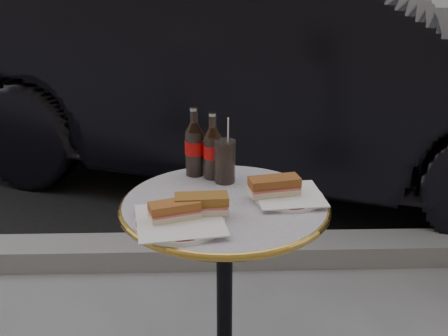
{
  "coord_description": "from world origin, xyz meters",
  "views": [
    {
      "loc": [
        -0.05,
        -1.5,
        1.42
      ],
      "look_at": [
        0.0,
        0.05,
        0.82
      ],
      "focal_mm": 45.0,
      "sensor_mm": 36.0,
      "label": 1
    }
  ],
  "objects_px": {
    "plate_left": "(180,223)",
    "cola_glass": "(225,161)",
    "cola_bottle_left": "(194,141)",
    "parked_car": "(270,64)",
    "bistro_table": "(224,306)",
    "cola_bottle_right": "(213,146)",
    "plate_right": "(289,197)"
  },
  "relations": [
    {
      "from": "plate_right",
      "to": "parked_car",
      "type": "bearing_deg",
      "value": 85.4
    },
    {
      "from": "plate_left",
      "to": "cola_bottle_left",
      "type": "distance_m",
      "value": 0.38
    },
    {
      "from": "bistro_table",
      "to": "parked_car",
      "type": "bearing_deg",
      "value": 80.17
    },
    {
      "from": "cola_glass",
      "to": "parked_car",
      "type": "bearing_deg",
      "value": 79.55
    },
    {
      "from": "plate_right",
      "to": "cola_bottle_right",
      "type": "height_order",
      "value": "cola_bottle_right"
    },
    {
      "from": "plate_right",
      "to": "cola_bottle_left",
      "type": "xyz_separation_m",
      "value": [
        -0.28,
        0.2,
        0.11
      ]
    },
    {
      "from": "bistro_table",
      "to": "plate_right",
      "type": "height_order",
      "value": "plate_right"
    },
    {
      "from": "cola_glass",
      "to": "plate_right",
      "type": "bearing_deg",
      "value": -36.56
    },
    {
      "from": "plate_left",
      "to": "plate_right",
      "type": "bearing_deg",
      "value": 27.17
    },
    {
      "from": "bistro_table",
      "to": "cola_glass",
      "type": "distance_m",
      "value": 0.46
    },
    {
      "from": "plate_left",
      "to": "parked_car",
      "type": "bearing_deg",
      "value": 77.67
    },
    {
      "from": "plate_right",
      "to": "bistro_table",
      "type": "bearing_deg",
      "value": -175.2
    },
    {
      "from": "plate_left",
      "to": "cola_bottle_left",
      "type": "relative_size",
      "value": 1.06
    },
    {
      "from": "bistro_table",
      "to": "cola_bottle_right",
      "type": "bearing_deg",
      "value": 99.43
    },
    {
      "from": "plate_right",
      "to": "cola_glass",
      "type": "distance_m",
      "value": 0.24
    },
    {
      "from": "plate_left",
      "to": "parked_car",
      "type": "distance_m",
      "value": 2.24
    },
    {
      "from": "plate_left",
      "to": "plate_right",
      "type": "xyz_separation_m",
      "value": [
        0.32,
        0.16,
        -0.0
      ]
    },
    {
      "from": "cola_glass",
      "to": "parked_car",
      "type": "height_order",
      "value": "parked_car"
    },
    {
      "from": "cola_bottle_left",
      "to": "cola_bottle_right",
      "type": "relative_size",
      "value": 1.05
    },
    {
      "from": "plate_right",
      "to": "parked_car",
      "type": "xyz_separation_m",
      "value": [
        0.16,
        2.03,
        0.01
      ]
    },
    {
      "from": "cola_bottle_right",
      "to": "parked_car",
      "type": "distance_m",
      "value": 1.9
    },
    {
      "from": "cola_bottle_left",
      "to": "cola_bottle_right",
      "type": "distance_m",
      "value": 0.07
    },
    {
      "from": "bistro_table",
      "to": "parked_car",
      "type": "xyz_separation_m",
      "value": [
        0.35,
        2.05,
        0.38
      ]
    },
    {
      "from": "cola_bottle_left",
      "to": "cola_bottle_right",
      "type": "bearing_deg",
      "value": -26.66
    },
    {
      "from": "parked_car",
      "to": "bistro_table",
      "type": "bearing_deg",
      "value": -170.07
    },
    {
      "from": "plate_left",
      "to": "cola_glass",
      "type": "height_order",
      "value": "cola_glass"
    },
    {
      "from": "bistro_table",
      "to": "parked_car",
      "type": "height_order",
      "value": "parked_car"
    },
    {
      "from": "cola_bottle_right",
      "to": "plate_right",
      "type": "bearing_deg",
      "value": -38.09
    },
    {
      "from": "cola_bottle_right",
      "to": "plate_left",
      "type": "bearing_deg",
      "value": -105.41
    },
    {
      "from": "cola_bottle_left",
      "to": "cola_glass",
      "type": "height_order",
      "value": "cola_bottle_left"
    },
    {
      "from": "plate_left",
      "to": "cola_bottle_left",
      "type": "xyz_separation_m",
      "value": [
        0.03,
        0.37,
        0.11
      ]
    },
    {
      "from": "cola_bottle_left",
      "to": "parked_car",
      "type": "xyz_separation_m",
      "value": [
        0.45,
        1.83,
        -0.1
      ]
    }
  ]
}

